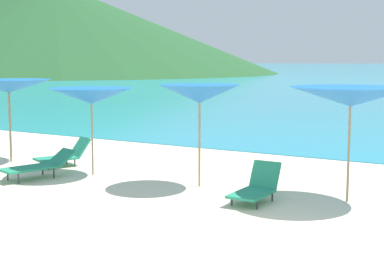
{
  "coord_description": "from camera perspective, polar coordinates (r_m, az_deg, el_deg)",
  "views": [
    {
      "loc": [
        2.85,
        -6.83,
        2.73
      ],
      "look_at": [
        -3.66,
        4.21,
        1.2
      ],
      "focal_mm": 53.39,
      "sensor_mm": 36.0,
      "label": 1
    }
  ],
  "objects": [
    {
      "name": "lounge_chair_4",
      "position": [
        11.15,
        6.43,
        -5.9
      ],
      "size": [
        0.63,
        1.28,
        0.72
      ],
      "rotation": [
        0.0,
        0.0,
        -0.02
      ],
      "color": "#268C66",
      "rests_on": "ground_plane"
    },
    {
      "name": "lounge_chair_5",
      "position": [
        13.73,
        -15.04,
        -3.59
      ],
      "size": [
        1.08,
        1.82,
        0.6
      ],
      "rotation": [
        0.0,
        0.0,
        -0.29
      ],
      "color": "#268C66",
      "rests_on": "ground_plane"
    },
    {
      "name": "umbrella_3",
      "position": [
        12.17,
        0.76,
        3.41
      ],
      "size": [
        1.89,
        1.89,
        2.21
      ],
      "color": "#9E7F59",
      "rests_on": "ground_plane"
    },
    {
      "name": "umbrella_4",
      "position": [
        11.24,
        15.55,
        3.01
      ],
      "size": [
        2.49,
        2.49,
        2.22
      ],
      "color": "#9E7F59",
      "rests_on": "ground_plane"
    },
    {
      "name": "headland_hill",
      "position": [
        123.65,
        -13.65,
        9.7
      ],
      "size": [
        93.1,
        93.1,
        18.81
      ],
      "primitive_type": "cone",
      "color": "#235128",
      "rests_on": "ground_plane"
    },
    {
      "name": "lounge_chair_6",
      "position": [
        15.12,
        -12.63,
        -2.61
      ],
      "size": [
        1.13,
        1.5,
        0.7
      ],
      "rotation": [
        0.0,
        0.0,
        -0.43
      ],
      "color": "#268C66",
      "rests_on": "ground_plane"
    },
    {
      "name": "umbrella_2",
      "position": [
        13.6,
        -10.02,
        3.16
      ],
      "size": [
        2.04,
        2.04,
        2.08
      ],
      "color": "#9E7F59",
      "rests_on": "ground_plane"
    },
    {
      "name": "umbrella_1",
      "position": [
        15.99,
        -17.85,
        3.99
      ],
      "size": [
        2.37,
        2.37,
        2.22
      ],
      "color": "#9E7F59",
      "rests_on": "ground_plane"
    }
  ]
}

